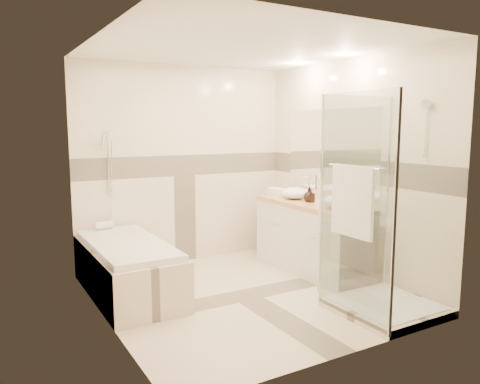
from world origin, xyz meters
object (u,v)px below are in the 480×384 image
bathtub (128,265)px  shower_enclosure (373,260)px  vessel_sink_near (295,193)px  amenity_bottle_a (311,196)px  amenity_bottle_b (309,195)px  vessel_sink_far (339,202)px  vanity (312,237)px

bathtub → shower_enclosure: (1.86, -1.62, 0.20)m
vessel_sink_near → amenity_bottle_a: amenity_bottle_a is taller
amenity_bottle_b → vessel_sink_far: bearing=-90.0°
shower_enclosure → amenity_bottle_a: shower_enclosure is taller
vessel_sink_near → amenity_bottle_a: (0.00, -0.32, 0.01)m
shower_enclosure → amenity_bottle_a: (0.27, 1.28, 0.42)m
bathtub → vessel_sink_near: bearing=-0.6°
vessel_sink_near → amenity_bottle_a: bearing=-90.0°
vanity → vessel_sink_near: 0.59m
amenity_bottle_b → shower_enclosure: bearing=-101.8°
vessel_sink_far → vanity: bearing=87.7°
bathtub → amenity_bottle_b: 2.24m
bathtub → amenity_bottle_a: bearing=-9.2°
vanity → bathtub: bearing=170.8°
shower_enclosure → vessel_sink_near: (0.27, 1.60, 0.42)m
shower_enclosure → amenity_bottle_b: bearing=78.2°
vessel_sink_near → vessel_sink_far: size_ratio=0.95×
vessel_sink_far → amenity_bottle_b: bearing=90.0°
vanity → amenity_bottle_a: bearing=163.2°
vanity → vessel_sink_near: bearing=93.5°
vessel_sink_near → shower_enclosure: bearing=-99.7°
bathtub → amenity_bottle_a: 2.25m
bathtub → vessel_sink_far: size_ratio=4.47×
vessel_sink_near → amenity_bottle_b: size_ratio=2.08×
shower_enclosure → vessel_sink_far: bearing=70.7°
vessel_sink_far → amenity_bottle_b: 0.53m
vanity → vessel_sink_far: vessel_sink_far is taller
vessel_sink_far → amenity_bottle_a: (0.00, 0.50, 0.00)m
bathtub → vessel_sink_far: bearing=-21.6°
vanity → vessel_sink_far: bearing=-92.3°
bathtub → shower_enclosure: bearing=-41.1°
amenity_bottle_a → amenity_bottle_b: size_ratio=0.91×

